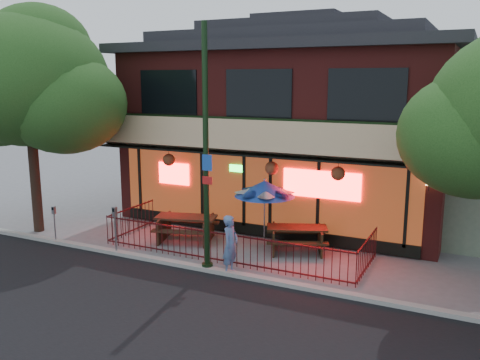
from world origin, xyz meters
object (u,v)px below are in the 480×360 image
(street_light, at_px, (206,163))
(parking_meter_near, at_px, (115,222))
(parking_meter_far, at_px, (54,218))
(street_tree_left, at_px, (30,73))
(patio_umbrella, at_px, (265,188))
(picnic_table_left, at_px, (186,225))
(pedestrian, at_px, (231,245))
(picnic_table_right, at_px, (297,235))

(street_light, distance_m, parking_meter_near, 3.90)
(parking_meter_near, xyz_separation_m, parking_meter_far, (-2.60, 0.00, -0.18))
(street_tree_left, distance_m, parking_meter_far, 5.13)
(patio_umbrella, bearing_deg, parking_meter_far, -156.02)
(street_light, relative_size, patio_umbrella, 3.07)
(street_tree_left, bearing_deg, picnic_table_left, 13.23)
(picnic_table_left, bearing_deg, street_tree_left, -166.77)
(street_light, distance_m, parking_meter_far, 6.30)
(street_tree_left, height_order, parking_meter_near, street_tree_left)
(patio_umbrella, distance_m, pedestrian, 2.96)
(picnic_table_left, relative_size, pedestrian, 1.40)
(street_light, distance_m, picnic_table_left, 3.87)
(parking_meter_near, distance_m, parking_meter_far, 2.60)
(patio_umbrella, relative_size, pedestrian, 1.33)
(pedestrian, height_order, parking_meter_near, pedestrian)
(street_tree_left, xyz_separation_m, pedestrian, (8.19, -0.74, -4.81))
(street_tree_left, bearing_deg, parking_meter_near, -11.71)
(picnic_table_left, height_order, pedestrian, pedestrian)
(parking_meter_near, bearing_deg, pedestrian, 1.86)
(street_light, bearing_deg, picnic_table_left, 134.08)
(patio_umbrella, bearing_deg, picnic_table_left, -164.31)
(patio_umbrella, height_order, pedestrian, patio_umbrella)
(picnic_table_right, height_order, parking_meter_far, parking_meter_far)
(street_light, relative_size, picnic_table_right, 3.00)
(patio_umbrella, distance_m, parking_meter_near, 4.91)
(picnic_table_right, bearing_deg, parking_meter_far, -160.20)
(street_tree_left, bearing_deg, pedestrian, -5.13)
(picnic_table_left, height_order, picnic_table_right, picnic_table_left)
(street_tree_left, height_order, parking_meter_far, street_tree_left)
(patio_umbrella, bearing_deg, parking_meter_near, -143.39)
(picnic_table_right, xyz_separation_m, parking_meter_far, (-7.66, -2.76, 0.33))
(street_light, height_order, street_tree_left, street_tree_left)
(picnic_table_right, bearing_deg, parking_meter_near, -151.42)
(street_tree_left, xyz_separation_m, patio_umbrella, (8.06, 2.01, -3.72))
(pedestrian, relative_size, parking_meter_near, 1.11)
(street_tree_left, distance_m, picnic_table_right, 10.74)
(street_tree_left, height_order, picnic_table_right, street_tree_left)
(street_tree_left, relative_size, pedestrian, 4.70)
(picnic_table_left, bearing_deg, pedestrian, -36.39)
(street_light, distance_m, picnic_table_right, 4.15)
(picnic_table_left, relative_size, parking_meter_far, 1.87)
(picnic_table_left, xyz_separation_m, pedestrian, (2.74, -2.02, 0.28))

